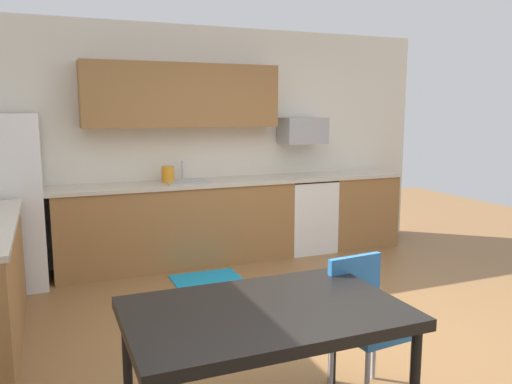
% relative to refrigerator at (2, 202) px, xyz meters
% --- Properties ---
extents(ground_plane, '(12.00, 12.00, 0.00)m').
position_rel_refrigerator_xyz_m(ground_plane, '(2.18, -2.22, -0.85)').
color(ground_plane, olive).
extents(wall_back, '(5.80, 0.10, 2.70)m').
position_rel_refrigerator_xyz_m(wall_back, '(2.18, 0.43, 0.50)').
color(wall_back, silver).
rests_on(wall_back, ground).
extents(cabinet_run_back, '(2.65, 0.60, 0.90)m').
position_rel_refrigerator_xyz_m(cabinet_run_back, '(1.76, 0.08, -0.40)').
color(cabinet_run_back, olive).
rests_on(cabinet_run_back, ground).
extents(cabinet_run_back_right, '(0.90, 0.60, 0.90)m').
position_rel_refrigerator_xyz_m(cabinet_run_back_right, '(4.13, 0.08, -0.40)').
color(cabinet_run_back_right, olive).
rests_on(cabinet_run_back_right, ground).
extents(countertop_back, '(4.80, 0.64, 0.04)m').
position_rel_refrigerator_xyz_m(countertop_back, '(2.18, 0.08, 0.07)').
color(countertop_back, beige).
rests_on(countertop_back, cabinet_run_back).
extents(upper_cabinets_back, '(2.20, 0.34, 0.70)m').
position_rel_refrigerator_xyz_m(upper_cabinets_back, '(1.88, 0.21, 1.05)').
color(upper_cabinets_back, olive).
extents(refrigerator, '(0.76, 0.70, 1.71)m').
position_rel_refrigerator_xyz_m(refrigerator, '(0.00, 0.00, 0.00)').
color(refrigerator, white).
rests_on(refrigerator, ground).
extents(oven_range, '(0.60, 0.60, 0.91)m').
position_rel_refrigerator_xyz_m(oven_range, '(3.38, 0.08, -0.40)').
color(oven_range, white).
rests_on(oven_range, ground).
extents(microwave, '(0.54, 0.36, 0.32)m').
position_rel_refrigerator_xyz_m(microwave, '(3.38, 0.18, 0.63)').
color(microwave, '#9EA0A5').
extents(sink_basin, '(0.48, 0.40, 0.14)m').
position_rel_refrigerator_xyz_m(sink_basin, '(1.87, 0.08, 0.03)').
color(sink_basin, '#A5A8AD').
rests_on(sink_basin, countertop_back).
extents(sink_faucet, '(0.02, 0.02, 0.24)m').
position_rel_refrigerator_xyz_m(sink_faucet, '(1.87, 0.26, 0.19)').
color(sink_faucet, '#B2B5BA').
rests_on(sink_faucet, countertop_back).
extents(dining_table, '(1.40, 0.90, 0.75)m').
position_rel_refrigerator_xyz_m(dining_table, '(1.40, -3.22, -0.16)').
color(dining_table, black).
rests_on(dining_table, ground).
extents(chair_near_table, '(0.43, 0.43, 0.85)m').
position_rel_refrigerator_xyz_m(chair_near_table, '(2.16, -3.00, -0.35)').
color(chair_near_table, '#2D72B7').
rests_on(chair_near_table, ground).
extents(floor_mat, '(0.70, 0.50, 0.01)m').
position_rel_refrigerator_xyz_m(floor_mat, '(1.89, -0.57, -0.85)').
color(floor_mat, '#198CBF').
rests_on(floor_mat, ground).
extents(kettle, '(0.14, 0.14, 0.20)m').
position_rel_refrigerator_xyz_m(kettle, '(1.67, 0.13, 0.17)').
color(kettle, orange).
rests_on(kettle, countertop_back).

